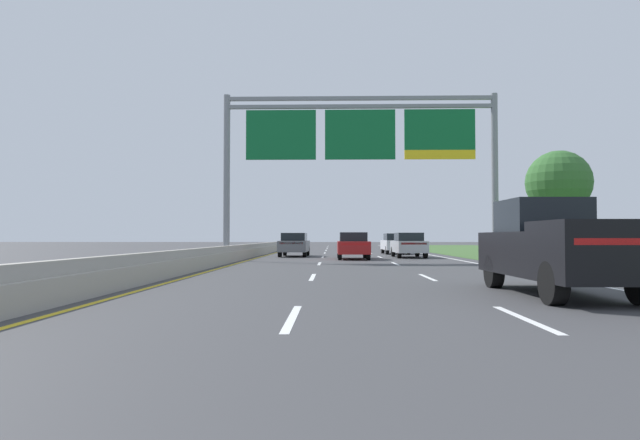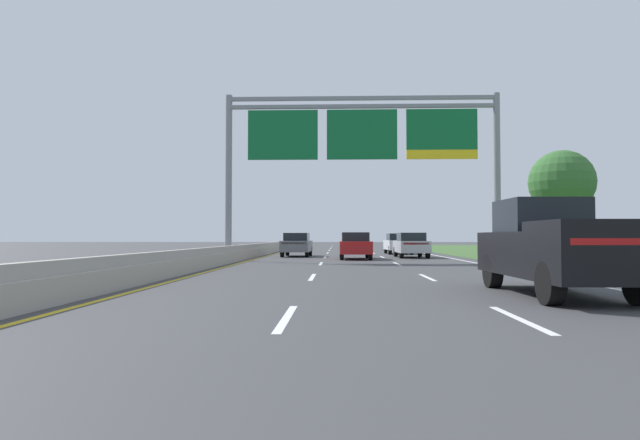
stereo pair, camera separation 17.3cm
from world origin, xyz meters
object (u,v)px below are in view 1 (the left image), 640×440
at_px(car_white_right_lane_sedan, 395,243).
at_px(car_red_centre_lane_sedan, 353,245).
at_px(overhead_sign_gantry, 360,142).
at_px(roadside_tree_mid, 559,183).
at_px(car_silver_right_lane_sedan, 409,245).
at_px(car_grey_left_lane_sedan, 294,244).
at_px(pickup_truck_black, 556,247).

distance_m(car_white_right_lane_sedan, car_red_centre_lane_sedan, 10.57).
xyz_separation_m(car_white_right_lane_sedan, car_red_centre_lane_sedan, (-3.62, -9.93, 0.00)).
height_order(overhead_sign_gantry, roadside_tree_mid, overhead_sign_gantry).
bearing_deg(roadside_tree_mid, car_silver_right_lane_sedan, 174.81).
bearing_deg(overhead_sign_gantry, car_grey_left_lane_sedan, 120.64).
bearing_deg(overhead_sign_gantry, car_silver_right_lane_sedan, 57.21).
distance_m(car_white_right_lane_sedan, car_grey_left_lane_sedan, 9.28).
height_order(overhead_sign_gantry, car_red_centre_lane_sedan, overhead_sign_gantry).
height_order(pickup_truck_black, car_silver_right_lane_sedan, pickup_truck_black).
xyz_separation_m(car_grey_left_lane_sedan, car_silver_right_lane_sedan, (7.41, -1.71, 0.00)).
bearing_deg(car_silver_right_lane_sedan, car_white_right_lane_sedan, -0.62).
distance_m(pickup_truck_black, car_silver_right_lane_sedan, 22.72).
bearing_deg(overhead_sign_gantry, pickup_truck_black, -78.62).
distance_m(car_white_right_lane_sedan, roadside_tree_mid, 12.88).
xyz_separation_m(overhead_sign_gantry, car_silver_right_lane_sedan, (3.33, 5.17, -5.69)).
bearing_deg(car_silver_right_lane_sedan, overhead_sign_gantry, 146.48).
relative_size(car_grey_left_lane_sedan, car_red_centre_lane_sedan, 1.01).
height_order(car_grey_left_lane_sedan, car_red_centre_lane_sedan, same).
relative_size(car_white_right_lane_sedan, car_grey_left_lane_sedan, 1.00).
relative_size(pickup_truck_black, car_silver_right_lane_sedan, 1.23).
relative_size(overhead_sign_gantry, car_white_right_lane_sedan, 3.39).
bearing_deg(pickup_truck_black, car_silver_right_lane_sedan, -0.51).
height_order(car_grey_left_lane_sedan, roadside_tree_mid, roadside_tree_mid).
bearing_deg(car_white_right_lane_sedan, roadside_tree_mid, -132.73).
bearing_deg(car_red_centre_lane_sedan, roadside_tree_mid, -82.36).
bearing_deg(car_red_centre_lane_sedan, car_grey_left_lane_sedan, 40.97).
distance_m(overhead_sign_gantry, car_grey_left_lane_sedan, 9.82).
distance_m(car_grey_left_lane_sedan, roadside_tree_mid, 17.22).
bearing_deg(car_white_right_lane_sedan, car_silver_right_lane_sedan, 178.92).
xyz_separation_m(car_red_centre_lane_sedan, roadside_tree_mid, (12.82, 1.77, 3.84)).
distance_m(pickup_truck_black, car_grey_left_lane_sedan, 25.58).
relative_size(overhead_sign_gantry, roadside_tree_mid, 2.26).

